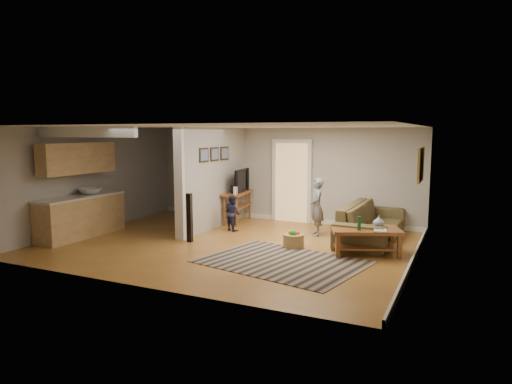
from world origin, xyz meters
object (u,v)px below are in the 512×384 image
Objects in this scene: toy_basket at (294,240)px; child at (316,235)px; sofa at (371,240)px; speaker_right at (234,205)px; speaker_left at (190,218)px; toddler at (232,230)px; coffee_table at (367,234)px; tv_console at (238,195)px.

toy_basket is 0.32× the size of child.
toy_basket is (-1.32, -1.39, 0.16)m from sofa.
speaker_right is at bearing -118.74° from child.
speaker_left reaches higher than toddler.
coffee_table is 1.74× the size of toddler.
speaker_left is at bearing 103.89° from toddler.
speaker_left reaches higher than sofa.
sofa is at bearing 22.51° from speaker_left.
speaker_right is 1.20× the size of toddler.
sofa is 1.93m from toy_basket.
sofa is at bearing 70.74° from child.
speaker_left is at bearing -74.91° from child.
sofa is at bearing 96.60° from coffee_table.
toddler is at bearing 153.97° from toy_basket.
coffee_table is 3.96m from speaker_right.
toy_basket is at bearing 137.38° from sofa.
toy_basket is at bearing -48.53° from tv_console.
child is (2.36, -0.59, -0.75)m from tv_console.
speaker_left is (-3.70, -0.62, 0.13)m from coffee_table.
speaker_right reaches higher than toy_basket.
tv_console is 3.03m from toy_basket.
sofa is 2.63× the size of speaker_right.
sofa is 2.00× the size of tv_console.
coffee_table is 1.87m from child.
tv_console is (-3.60, 0.52, 0.75)m from sofa.
speaker_right is 0.84m from toddler.
tv_console reaches higher than speaker_left.
child is (-1.39, 1.18, -0.40)m from coffee_table.
tv_console is 1.27× the size of speaker_left.
coffee_table reaches higher than toddler.
child is (0.08, 1.31, -0.16)m from toy_basket.
coffee_table is 3.49× the size of toy_basket.
speaker_left reaches higher than speaker_right.
toy_basket is at bearing 6.96° from speaker_left.
toy_basket is 2.17m from toddler.
speaker_right reaches higher than toddler.
speaker_right is at bearing 84.46° from speaker_left.
coffee_table is (0.15, -1.26, 0.40)m from sofa.
toddler is (-2.03, -0.37, 0.00)m from child.
speaker_right is 0.77× the size of child.
speaker_right is at bearing -89.90° from tv_console.
coffee_table is 1.13× the size of child.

